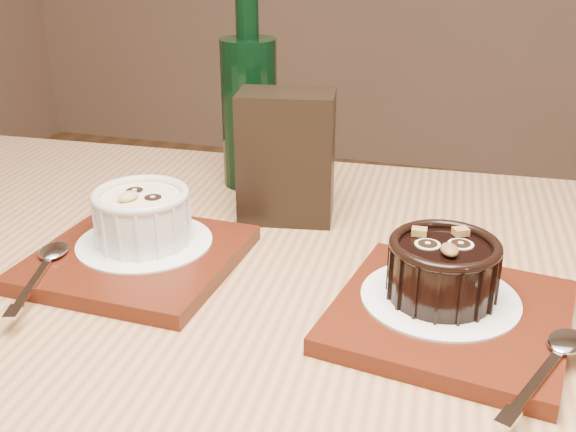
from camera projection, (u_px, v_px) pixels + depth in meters
name	position (u px, v px, depth m)	size (l,w,h in m)	color
table	(280.00, 408.00, 0.59)	(1.24, 0.87, 0.75)	#9C6D44
tray_left	(138.00, 258.00, 0.64)	(0.18, 0.18, 0.01)	#531C0D
doily_left	(145.00, 242.00, 0.65)	(0.13, 0.13, 0.00)	white
ramekin_white	(142.00, 214.00, 0.64)	(0.09, 0.09, 0.06)	silver
spoon_left	(42.00, 268.00, 0.59)	(0.03, 0.13, 0.01)	silver
tray_right	(450.00, 316.00, 0.54)	(0.18, 0.18, 0.01)	#531C0D
doily_right	(440.00, 297.00, 0.55)	(0.13, 0.13, 0.00)	white
ramekin_dark	(443.00, 267.00, 0.54)	(0.09, 0.09, 0.05)	black
spoon_right	(549.00, 363.00, 0.47)	(0.03, 0.13, 0.01)	silver
condiment_stand	(286.00, 157.00, 0.71)	(0.10, 0.06, 0.14)	black
green_bottle	(249.00, 107.00, 0.80)	(0.07, 0.07, 0.25)	black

